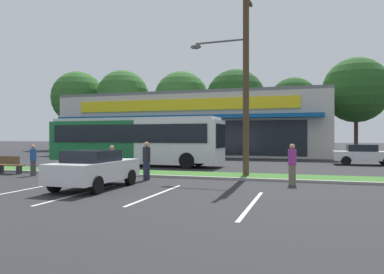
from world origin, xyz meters
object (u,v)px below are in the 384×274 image
(pedestrian_near_bench, at_px, (33,160))
(pedestrian_mid, at_px, (292,164))
(pedestrian_by_pole, at_px, (146,161))
(city_bus, at_px, (135,140))
(car_1, at_px, (364,154))
(bus_stop_bench, at_px, (9,164))
(pedestrian_far, at_px, (112,162))
(utility_pole, at_px, (243,75))
(car_0, at_px, (94,169))

(pedestrian_near_bench, bearing_deg, pedestrian_mid, 97.10)
(pedestrian_near_bench, distance_m, pedestrian_mid, 12.71)
(pedestrian_near_bench, xyz_separation_m, pedestrian_by_pole, (6.26, 0.01, 0.08))
(city_bus, xyz_separation_m, pedestrian_mid, (10.71, -7.25, -0.91))
(car_1, bearing_deg, bus_stop_bench, -147.26)
(pedestrian_by_pole, bearing_deg, city_bus, -169.57)
(pedestrian_near_bench, height_order, pedestrian_far, pedestrian_far)
(city_bus, bearing_deg, utility_pole, -30.04)
(car_1, relative_size, pedestrian_far, 2.64)
(pedestrian_by_pole, xyz_separation_m, pedestrian_mid, (6.44, 0.24, -0.03))
(pedestrian_by_pole, bearing_deg, pedestrian_near_bench, -109.14)
(bus_stop_bench, relative_size, car_0, 0.39)
(car_0, xyz_separation_m, pedestrian_far, (-0.97, 3.03, 0.03))
(car_0, relative_size, pedestrian_far, 2.60)
(car_0, height_order, pedestrian_near_bench, pedestrian_near_bench)
(utility_pole, height_order, car_0, utility_pole)
(pedestrian_near_bench, xyz_separation_m, pedestrian_far, (4.53, -0.08, 0.00))
(pedestrian_near_bench, bearing_deg, utility_pole, 108.98)
(car_0, distance_m, car_1, 19.70)
(pedestrian_by_pole, height_order, pedestrian_far, pedestrian_by_pole)
(pedestrian_mid, bearing_deg, car_0, 58.61)
(bus_stop_bench, height_order, car_1, car_1)
(city_bus, bearing_deg, pedestrian_near_bench, -103.26)
(bus_stop_bench, distance_m, pedestrian_mid, 14.71)
(utility_pole, bearing_deg, pedestrian_mid, -41.61)
(city_bus, xyz_separation_m, car_1, (15.14, 5.29, -1.03))
(pedestrian_near_bench, relative_size, pedestrian_far, 1.00)
(pedestrian_near_bench, distance_m, pedestrian_far, 4.53)
(pedestrian_near_bench, height_order, pedestrian_mid, pedestrian_mid)
(utility_pole, xyz_separation_m, pedestrian_near_bench, (-10.31, -2.39, -4.22))
(car_0, height_order, car_1, car_0)
(utility_pole, height_order, city_bus, utility_pole)
(car_1, distance_m, pedestrian_by_pole, 16.78)
(car_0, height_order, pedestrian_by_pole, pedestrian_by_pole)
(city_bus, bearing_deg, car_1, 20.85)
(utility_pole, distance_m, pedestrian_by_pole, 6.25)
(pedestrian_mid, xyz_separation_m, pedestrian_far, (-8.17, -0.33, -0.05))
(city_bus, distance_m, pedestrian_near_bench, 7.83)
(city_bus, xyz_separation_m, car_0, (3.50, -10.61, -1.00))
(city_bus, distance_m, car_0, 11.22)
(pedestrian_mid, bearing_deg, pedestrian_far, 35.93)
(utility_pole, relative_size, pedestrian_mid, 5.51)
(car_1, distance_m, pedestrian_mid, 13.30)
(pedestrian_near_bench, bearing_deg, pedestrian_by_pole, 96.05)
(city_bus, distance_m, pedestrian_far, 8.06)
(pedestrian_near_bench, bearing_deg, car_0, 66.48)
(pedestrian_by_pole, bearing_deg, car_1, 120.38)
(bus_stop_bench, distance_m, pedestrian_near_bench, 2.08)
(car_0, bearing_deg, pedestrian_by_pole, -13.81)
(car_1, bearing_deg, pedestrian_far, -134.40)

